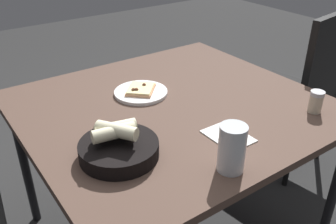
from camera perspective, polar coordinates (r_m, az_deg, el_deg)
The scene contains 7 objects.
dining_table at distance 1.49m, azimuth 0.74°, elevation -0.48°, with size 1.06×1.14×0.71m.
pizza_plate at distance 1.54m, azimuth -4.23°, elevation 3.16°, with size 0.22×0.22×0.04m.
bread_basket at distance 1.15m, azimuth -7.71°, elevation -5.24°, with size 0.25×0.25×0.12m.
beer_glass at distance 1.08m, azimuth 9.81°, elevation -5.96°, with size 0.08×0.08×0.15m.
pepper_shaker at distance 1.49m, azimuth 21.87°, elevation 1.33°, with size 0.05×0.05×0.08m.
napkin at distance 1.27m, azimuth 9.28°, elevation -3.69°, with size 0.16×0.12×0.00m.
chair_near at distance 2.16m, azimuth 19.93°, elevation 4.11°, with size 0.50×0.50×0.95m.
Camera 1 is at (-1.05, 0.76, 1.39)m, focal length 39.40 mm.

